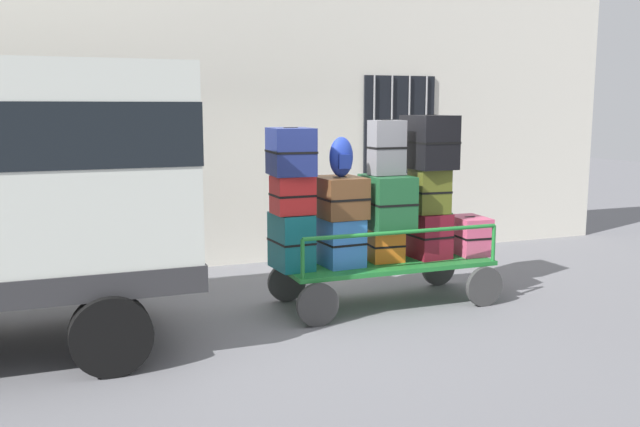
% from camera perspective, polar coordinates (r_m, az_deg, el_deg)
% --- Properties ---
extents(ground_plane, '(40.00, 40.00, 0.00)m').
position_cam_1_polar(ground_plane, '(7.96, 0.68, -7.84)').
color(ground_plane, slate).
extents(building_wall, '(12.00, 0.38, 5.00)m').
position_cam_1_polar(building_wall, '(10.18, -5.04, 9.98)').
color(building_wall, silver).
rests_on(building_wall, ground).
extents(luggage_cart, '(2.52, 1.08, 0.51)m').
position_cam_1_polar(luggage_cart, '(8.09, 5.35, -4.60)').
color(luggage_cart, '#1E722D').
rests_on(luggage_cart, ground).
extents(cart_railing, '(2.39, 0.94, 0.44)m').
position_cam_1_polar(cart_railing, '(8.00, 5.39, -1.38)').
color(cart_railing, '#1E722D').
rests_on(cart_railing, luggage_cart).
extents(suitcase_left_bottom, '(0.41, 0.56, 0.62)m').
position_cam_1_polar(suitcase_left_bottom, '(7.60, -2.38, -2.29)').
color(suitcase_left_bottom, '#0F5960').
rests_on(suitcase_left_bottom, luggage_cart).
extents(suitcase_left_middle, '(0.43, 0.38, 0.42)m').
position_cam_1_polar(suitcase_left_middle, '(7.47, -2.28, 1.54)').
color(suitcase_left_middle, '#B21E1E').
rests_on(suitcase_left_middle, suitcase_left_bottom).
extents(suitcase_left_top, '(0.49, 0.60, 0.51)m').
position_cam_1_polar(suitcase_left_top, '(7.47, -2.43, 5.13)').
color(suitcase_left_top, navy).
rests_on(suitcase_left_top, suitcase_left_middle).
extents(suitcase_midleft_bottom, '(0.46, 0.52, 0.54)m').
position_cam_1_polar(suitcase_midleft_bottom, '(7.76, 1.69, -2.34)').
color(suitcase_midleft_bottom, '#3372C6').
rests_on(suitcase_midleft_bottom, luggage_cart).
extents(suitcase_midleft_middle, '(0.51, 0.62, 0.46)m').
position_cam_1_polar(suitcase_midleft_middle, '(7.71, 1.62, 1.36)').
color(suitcase_midleft_middle, brown).
rests_on(suitcase_midleft_middle, suitcase_midleft_bottom).
extents(suitcase_center_bottom, '(0.41, 0.44, 0.39)m').
position_cam_1_polar(suitcase_center_bottom, '(8.06, 5.27, -2.51)').
color(suitcase_center_bottom, orange).
rests_on(suitcase_center_bottom, luggage_cart).
extents(suitcase_center_middle, '(0.51, 0.67, 0.61)m').
position_cam_1_polar(suitcase_center_middle, '(7.91, 5.55, 0.96)').
color(suitcase_center_middle, '#194C28').
rests_on(suitcase_center_middle, suitcase_center_bottom).
extents(suitcase_center_top, '(0.39, 0.26, 0.62)m').
position_cam_1_polar(suitcase_center_top, '(7.87, 5.53, 5.43)').
color(suitcase_center_top, slate).
rests_on(suitcase_center_top, suitcase_center_middle).
extents(suitcase_midright_bottom, '(0.45, 0.57, 0.54)m').
position_cam_1_polar(suitcase_midright_bottom, '(8.31, 8.79, -1.73)').
color(suitcase_midright_bottom, maroon).
rests_on(suitcase_midright_bottom, luggage_cart).
extents(suitcase_midright_middle, '(0.41, 0.45, 0.52)m').
position_cam_1_polar(suitcase_midright_middle, '(8.20, 8.99, 1.85)').
color(suitcase_midright_middle, '#4C5119').
rests_on(suitcase_midright_middle, suitcase_midright_bottom).
extents(suitcase_midright_top, '(0.48, 0.63, 0.62)m').
position_cam_1_polar(suitcase_midright_top, '(8.17, 8.99, 5.84)').
color(suitcase_midright_top, black).
rests_on(suitcase_midright_top, suitcase_midright_middle).
extents(suitcase_right_bottom, '(0.41, 0.57, 0.46)m').
position_cam_1_polar(suitcase_right_bottom, '(8.57, 12.22, -1.77)').
color(suitcase_right_bottom, '#CC4C72').
rests_on(suitcase_right_bottom, luggage_cart).
extents(backpack, '(0.27, 0.22, 0.44)m').
position_cam_1_polar(backpack, '(7.60, 1.78, 4.66)').
color(backpack, navy).
rests_on(backpack, suitcase_midleft_middle).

